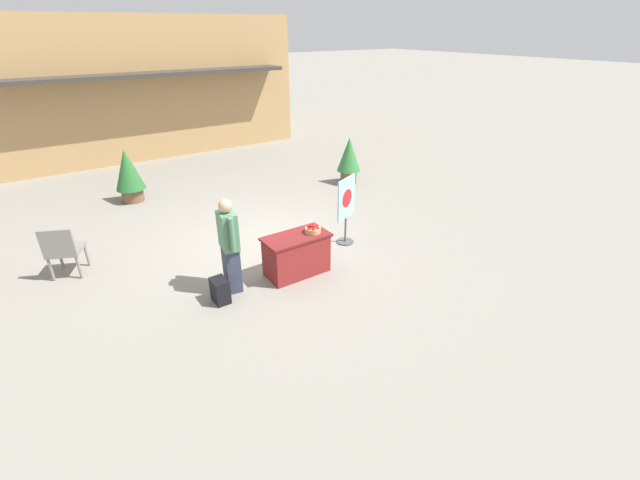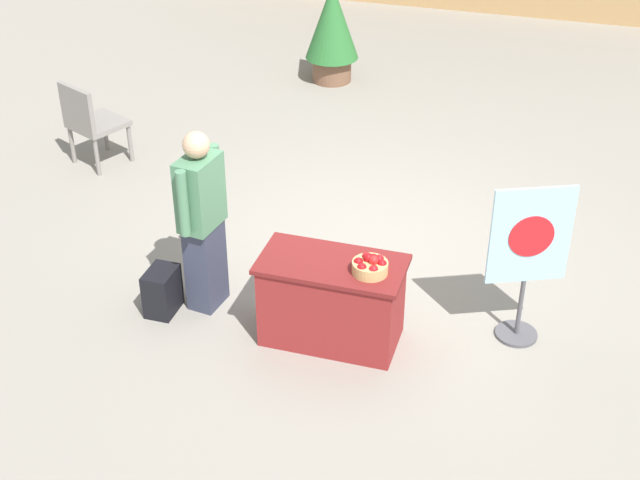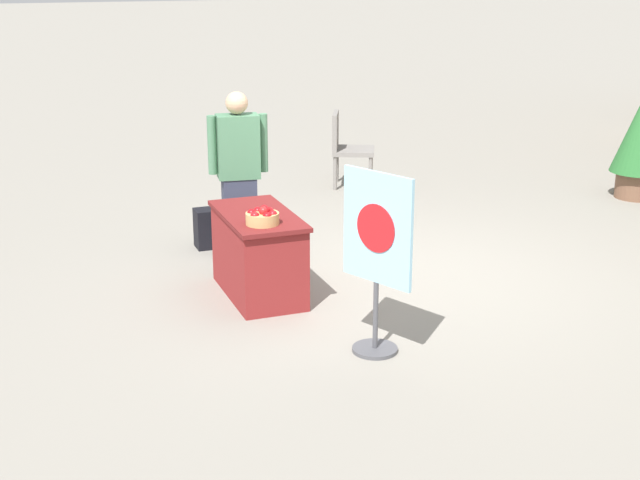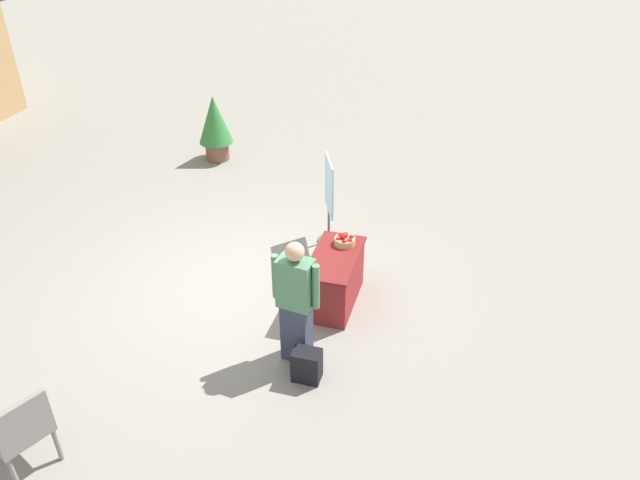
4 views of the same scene
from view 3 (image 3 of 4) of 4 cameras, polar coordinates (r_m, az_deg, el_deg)
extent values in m
plane|color=gray|center=(8.70, 4.73, -2.28)|extent=(120.00, 120.00, 0.00)
cube|color=maroon|center=(8.10, -3.95, -1.06)|extent=(1.13, 0.58, 0.73)
cube|color=maroon|center=(7.98, -4.01, 1.56)|extent=(1.20, 0.62, 0.04)
cylinder|color=tan|center=(7.64, -3.71, 1.39)|extent=(0.29, 0.29, 0.10)
sphere|color=#A30F14|center=(7.55, -3.40, 1.50)|extent=(0.08, 0.08, 0.08)
sphere|color=red|center=(7.60, -3.04, 1.62)|extent=(0.08, 0.08, 0.08)
sphere|color=red|center=(7.70, -3.26, 1.83)|extent=(0.08, 0.08, 0.08)
sphere|color=#A30F14|center=(7.72, -4.01, 1.84)|extent=(0.08, 0.08, 0.08)
sphere|color=#A30F14|center=(7.65, -4.40, 1.71)|extent=(0.08, 0.08, 0.08)
sphere|color=red|center=(7.57, -4.20, 1.52)|extent=(0.08, 0.08, 0.08)
sphere|color=#A30F14|center=(7.61, -3.48, 1.89)|extent=(0.08, 0.08, 0.08)
sphere|color=red|center=(7.60, -3.64, 1.86)|extent=(0.08, 0.08, 0.08)
sphere|color=#A30F14|center=(7.65, -3.58, 1.97)|extent=(0.08, 0.08, 0.08)
cube|color=#33384C|center=(9.23, -5.15, 1.54)|extent=(0.28, 0.37, 0.82)
cube|color=#4C7F5B|center=(9.06, -5.27, 5.98)|extent=(0.31, 0.45, 0.64)
sphere|color=tan|center=(8.98, -5.35, 8.73)|extent=(0.23, 0.23, 0.23)
cylinder|color=#4C7F5B|center=(9.09, -3.65, 6.23)|extent=(0.09, 0.09, 0.59)
cylinder|color=#4C7F5B|center=(9.03, -6.92, 6.05)|extent=(0.09, 0.09, 0.59)
cube|color=black|center=(9.55, -6.97, 0.77)|extent=(0.24, 0.34, 0.42)
cylinder|color=#4C4C51|center=(7.06, 3.53, -6.99)|extent=(0.36, 0.36, 0.03)
cylinder|color=#4C4C51|center=(6.95, 3.58, -4.81)|extent=(0.04, 0.04, 0.55)
cube|color=#99D1EA|center=(6.71, 3.69, 0.78)|extent=(0.63, 0.30, 0.86)
cylinder|color=red|center=(6.70, 3.58, 0.75)|extent=(0.35, 0.16, 0.38)
cylinder|color=gray|center=(12.30, 3.28, 4.75)|extent=(0.05, 0.05, 0.45)
cylinder|color=gray|center=(11.84, 3.26, 4.25)|extent=(0.05, 0.05, 0.45)
cylinder|color=gray|center=(12.31, 1.09, 4.79)|extent=(0.05, 0.05, 0.45)
cylinder|color=gray|center=(11.85, 0.98, 4.29)|extent=(0.05, 0.05, 0.45)
cube|color=gray|center=(12.02, 2.16, 5.72)|extent=(0.73, 0.73, 0.06)
cube|color=gray|center=(11.97, 1.00, 7.02)|extent=(0.53, 0.28, 0.49)
cylinder|color=brown|center=(12.18, 19.62, 3.36)|extent=(0.54, 0.54, 0.34)
camera|label=1|loc=(11.60, -42.21, 19.36)|focal=24.00mm
camera|label=2|loc=(6.99, -58.31, 25.08)|focal=50.00mm
camera|label=4|loc=(14.35, -20.68, 26.58)|focal=35.00mm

